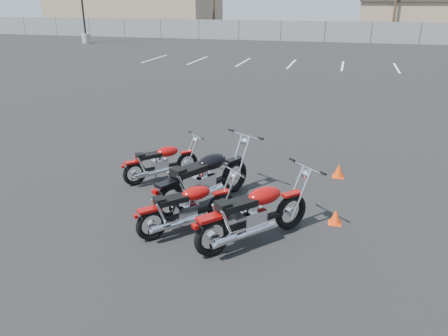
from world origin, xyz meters
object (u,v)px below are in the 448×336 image
(motorcycle_front_red, at_px, (161,162))
(motorcycle_rear_red, at_px, (187,208))
(motorcycle_second_black, at_px, (204,179))
(motorcycle_third_red, at_px, (254,214))

(motorcycle_front_red, height_order, motorcycle_rear_red, motorcycle_rear_red)
(motorcycle_second_black, bearing_deg, motorcycle_third_red, -42.50)
(motorcycle_second_black, bearing_deg, motorcycle_front_red, 144.12)
(motorcycle_second_black, height_order, motorcycle_third_red, motorcycle_second_black)
(motorcycle_second_black, xyz_separation_m, motorcycle_rear_red, (0.03, -1.03, -0.11))
(motorcycle_second_black, xyz_separation_m, motorcycle_third_red, (1.20, -1.10, -0.03))
(motorcycle_front_red, distance_m, motorcycle_rear_red, 2.37)
(motorcycle_front_red, xyz_separation_m, motorcycle_third_red, (2.49, -2.03, 0.10))
(motorcycle_third_red, bearing_deg, motorcycle_rear_red, 176.52)
(motorcycle_third_red, bearing_deg, motorcycle_second_black, 137.50)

